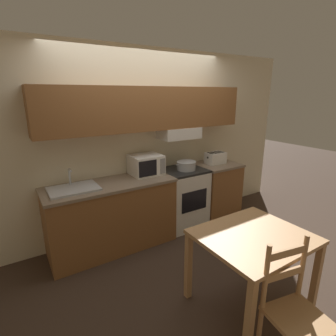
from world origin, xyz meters
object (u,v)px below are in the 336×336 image
at_px(stove_range, 183,198).
at_px(dining_table, 253,245).
at_px(cooking_pot, 186,165).
at_px(chair_left_of_table, 294,313).
at_px(toaster, 215,158).
at_px(sink_basin, 74,189).
at_px(microwave, 146,165).

bearing_deg(stove_range, dining_table, -103.14).
distance_m(stove_range, cooking_pot, 0.51).
relative_size(cooking_pot, chair_left_of_table, 0.37).
height_order(toaster, sink_basin, sink_basin).
distance_m(toaster, chair_left_of_table, 2.56).
distance_m(cooking_pot, chair_left_of_table, 2.29).
bearing_deg(cooking_pot, toaster, 4.08).
height_order(stove_range, dining_table, stove_range).
bearing_deg(cooking_pot, stove_range, 128.01).
height_order(microwave, dining_table, microwave).
bearing_deg(stove_range, microwave, 171.30).
height_order(microwave, sink_basin, microwave).
relative_size(dining_table, chair_left_of_table, 0.99).
height_order(cooking_pot, sink_basin, sink_basin).
bearing_deg(toaster, cooking_pot, -175.92).
xyz_separation_m(cooking_pot, dining_table, (-0.41, -1.59, -0.32)).
distance_m(sink_basin, dining_table, 2.01).
bearing_deg(chair_left_of_table, microwave, 100.48).
distance_m(toaster, sink_basin, 2.18).
distance_m(stove_range, toaster, 0.82).
bearing_deg(dining_table, cooking_pot, 75.65).
bearing_deg(cooking_pot, microwave, 168.41).
bearing_deg(dining_table, toaster, 58.49).
height_order(cooking_pot, toaster, toaster).
xyz_separation_m(cooking_pot, microwave, (-0.59, 0.12, 0.07)).
distance_m(stove_range, microwave, 0.81).
xyz_separation_m(stove_range, dining_table, (-0.38, -1.63, 0.19)).
height_order(sink_basin, chair_left_of_table, sink_basin).
xyz_separation_m(cooking_pot, toaster, (0.59, 0.04, 0.02)).
xyz_separation_m(microwave, dining_table, (0.18, -1.71, -0.39)).
relative_size(cooking_pot, dining_table, 0.38).
distance_m(toaster, dining_table, 1.95).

